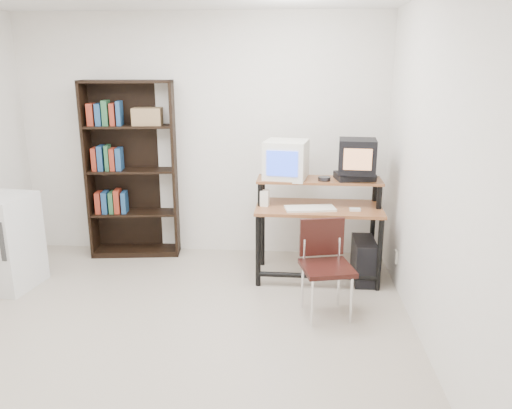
# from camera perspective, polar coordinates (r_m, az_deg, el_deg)

# --- Properties ---
(floor) EXTENTS (4.00, 4.00, 0.01)m
(floor) POSITION_cam_1_polar(r_m,az_deg,el_deg) (4.07, -10.76, -15.09)
(floor) COLOR #BBAE9B
(floor) RESTS_ON ground
(back_wall) EXTENTS (4.00, 0.01, 2.60)m
(back_wall) POSITION_cam_1_polar(r_m,az_deg,el_deg) (5.51, -6.18, 7.65)
(back_wall) COLOR white
(back_wall) RESTS_ON floor
(right_wall) EXTENTS (0.01, 4.00, 2.60)m
(right_wall) POSITION_cam_1_polar(r_m,az_deg,el_deg) (3.60, 20.53, 2.54)
(right_wall) COLOR white
(right_wall) RESTS_ON floor
(computer_desk) EXTENTS (1.23, 0.63, 0.98)m
(computer_desk) POSITION_cam_1_polar(r_m,az_deg,el_deg) (4.91, 7.15, -0.66)
(computer_desk) COLOR brown
(computer_desk) RESTS_ON floor
(crt_monitor) EXTENTS (0.46, 0.47, 0.38)m
(crt_monitor) POSITION_cam_1_polar(r_m,az_deg,el_deg) (4.92, 3.46, 5.11)
(crt_monitor) COLOR white
(crt_monitor) RESTS_ON computer_desk
(vcr) EXTENTS (0.40, 0.32, 0.08)m
(vcr) POSITION_cam_1_polar(r_m,az_deg,el_deg) (4.95, 11.19, 3.13)
(vcr) COLOR black
(vcr) RESTS_ON computer_desk
(crt_tv) EXTENTS (0.38, 0.38, 0.33)m
(crt_tv) POSITION_cam_1_polar(r_m,az_deg,el_deg) (4.90, 11.48, 5.42)
(crt_tv) COLOR black
(crt_tv) RESTS_ON vcr
(cd_spindle) EXTENTS (0.12, 0.12, 0.05)m
(cd_spindle) POSITION_cam_1_polar(r_m,az_deg,el_deg) (4.86, 7.80, 2.87)
(cd_spindle) COLOR #26262B
(cd_spindle) RESTS_ON computer_desk
(keyboard) EXTENTS (0.50, 0.28, 0.03)m
(keyboard) POSITION_cam_1_polar(r_m,az_deg,el_deg) (4.76, 6.19, -0.54)
(keyboard) COLOR white
(keyboard) RESTS_ON computer_desk
(mousepad) EXTENTS (0.25, 0.22, 0.01)m
(mousepad) POSITION_cam_1_polar(r_m,az_deg,el_deg) (4.78, 11.39, -0.88)
(mousepad) COLOR black
(mousepad) RESTS_ON computer_desk
(mouse) EXTENTS (0.10, 0.06, 0.03)m
(mouse) POSITION_cam_1_polar(r_m,az_deg,el_deg) (4.78, 11.24, -0.62)
(mouse) COLOR white
(mouse) RESTS_ON mousepad
(desk_speaker) EXTENTS (0.09, 0.08, 0.17)m
(desk_speaker) POSITION_cam_1_polar(r_m,az_deg,el_deg) (4.84, 1.00, 0.65)
(desk_speaker) COLOR white
(desk_speaker) RESTS_ON computer_desk
(pc_tower) EXTENTS (0.20, 0.45, 0.42)m
(pc_tower) POSITION_cam_1_polar(r_m,az_deg,el_deg) (5.03, 12.20, -6.25)
(pc_tower) COLOR black
(pc_tower) RESTS_ON floor
(school_chair) EXTENTS (0.48, 0.48, 0.81)m
(school_chair) POSITION_cam_1_polar(r_m,az_deg,el_deg) (4.25, 7.89, -6.08)
(school_chair) COLOR black
(school_chair) RESTS_ON floor
(bookshelf) EXTENTS (0.99, 0.43, 1.91)m
(bookshelf) POSITION_cam_1_polar(r_m,az_deg,el_deg) (5.61, -13.99, 4.06)
(bookshelf) COLOR black
(bookshelf) RESTS_ON floor
(mini_fridge) EXTENTS (0.60, 0.61, 0.90)m
(mini_fridge) POSITION_cam_1_polar(r_m,az_deg,el_deg) (5.28, -26.90, -3.83)
(mini_fridge) COLOR silver
(mini_fridge) RESTS_ON floor
(wall_outlet) EXTENTS (0.02, 0.08, 0.12)m
(wall_outlet) POSITION_cam_1_polar(r_m,az_deg,el_deg) (4.95, 15.70, -5.75)
(wall_outlet) COLOR beige
(wall_outlet) RESTS_ON right_wall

